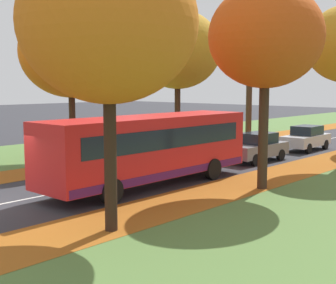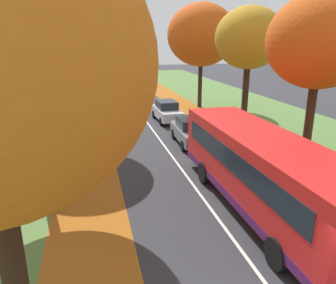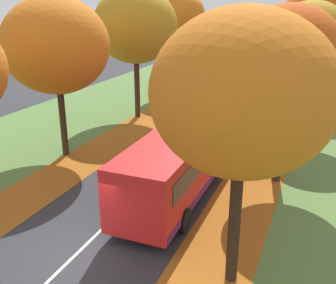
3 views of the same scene
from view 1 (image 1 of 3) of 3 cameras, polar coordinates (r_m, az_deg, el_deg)
grass_verge_left at (r=37.48m, az=0.69°, el=0.39°), size 12.00×90.00×0.01m
leaf_litter_left at (r=30.00m, az=-0.40°, el=-1.24°), size 2.80×60.00×0.00m
leaf_litter_right at (r=24.75m, az=15.42°, el=-3.24°), size 2.80×60.00×0.00m
road_centre_line at (r=32.13m, az=13.01°, el=-0.89°), size 0.12×80.00×0.01m
tree_left_near at (r=26.80m, az=-11.78°, el=10.71°), size 5.63×5.63×8.66m
tree_left_mid at (r=32.31m, az=1.18°, el=11.17°), size 5.91×5.91×9.34m
tree_left_far at (r=39.62m, az=9.96°, el=10.89°), size 4.44×4.44×9.15m
tree_right_nearest at (r=13.65m, az=-7.29°, el=14.16°), size 5.09×5.09×8.31m
tree_right_near at (r=19.57m, az=11.81°, el=12.41°), size 4.61×4.61×8.30m
bus at (r=19.85m, az=-2.24°, el=-0.52°), size 2.71×10.41×2.98m
car_grey_lead at (r=26.77m, az=10.77°, el=-0.62°), size 1.88×4.25×1.62m
car_silver_following at (r=32.18m, az=16.49°, el=0.47°), size 1.86×4.24×1.62m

